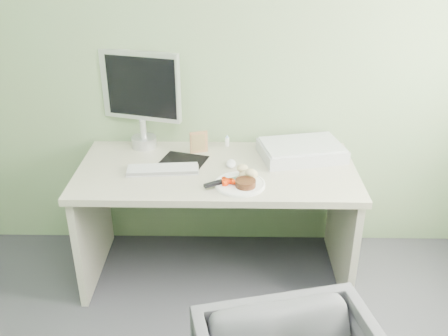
{
  "coord_description": "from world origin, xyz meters",
  "views": [
    {
      "loc": [
        0.08,
        -0.93,
        2.02
      ],
      "look_at": [
        0.04,
        1.5,
        0.79
      ],
      "focal_mm": 40.0,
      "sensor_mm": 36.0,
      "label": 1
    }
  ],
  "objects_px": {
    "monitor": "(141,94)",
    "scanner": "(301,151)",
    "plate": "(240,184)",
    "desk": "(217,196)"
  },
  "relations": [
    {
      "from": "plate",
      "to": "scanner",
      "type": "height_order",
      "value": "scanner"
    },
    {
      "from": "plate",
      "to": "scanner",
      "type": "relative_size",
      "value": 0.57
    },
    {
      "from": "desk",
      "to": "monitor",
      "type": "bearing_deg",
      "value": 145.71
    },
    {
      "from": "desk",
      "to": "scanner",
      "type": "distance_m",
      "value": 0.57
    },
    {
      "from": "plate",
      "to": "monitor",
      "type": "xyz_separation_m",
      "value": [
        -0.59,
        0.52,
        0.33
      ]
    },
    {
      "from": "scanner",
      "to": "monitor",
      "type": "height_order",
      "value": "monitor"
    },
    {
      "from": "desk",
      "to": "plate",
      "type": "distance_m",
      "value": 0.31
    },
    {
      "from": "plate",
      "to": "monitor",
      "type": "relative_size",
      "value": 0.46
    },
    {
      "from": "monitor",
      "to": "scanner",
      "type": "bearing_deg",
      "value": 6.48
    },
    {
      "from": "desk",
      "to": "scanner",
      "type": "bearing_deg",
      "value": 17.97
    }
  ]
}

